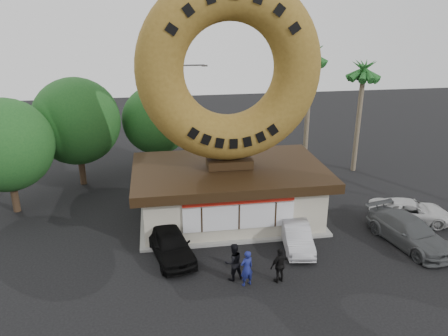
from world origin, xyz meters
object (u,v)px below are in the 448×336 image
person_left (247,268)px  car_silver (296,236)px  person_right (280,265)px  street_lamp (184,110)px  car_white (410,211)px  car_grey (409,232)px  car_black (170,243)px  donut_shop (229,191)px  person_center (233,262)px  giant_donut (230,70)px

person_left → car_silver: person_left is taller
car_silver → person_right: bearing=-113.1°
street_lamp → car_silver: bearing=-71.0°
street_lamp → car_white: size_ratio=1.72×
person_left → car_grey: person_left is taller
person_right → car_black: person_right is taller
donut_shop → car_silver: 5.05m
person_left → car_black: size_ratio=0.40×
street_lamp → car_black: (-1.85, -13.87, -3.72)m
donut_shop → street_lamp: street_lamp is taller
street_lamp → person_right: bearing=-79.8°
person_left → car_grey: 9.63m
car_black → car_silver: bearing=-13.7°
person_left → person_center: bearing=-68.0°
person_right → car_grey: 8.11m
person_center → person_right: 2.16m
person_right → car_grey: size_ratio=0.34×
person_left → car_white: (10.94, 4.71, -0.24)m
person_center → car_silver: 4.52m
street_lamp → person_center: size_ratio=4.33×
giant_donut → car_silver: giant_donut is taller
person_center → car_grey: person_center is taller
person_left → person_right: bearing=159.3°
person_left → car_black: bearing=-63.0°
donut_shop → street_lamp: 10.54m
donut_shop → car_silver: size_ratio=2.86×
giant_donut → car_white: size_ratio=2.18×
person_right → car_white: person_right is taller
person_center → car_grey: size_ratio=0.36×
car_silver → car_white: 7.82m
car_grey → person_left: bearing=-179.4°
person_center → car_white: bearing=-175.6°
car_white → donut_shop: bearing=97.7°
car_silver → car_black: bearing=-172.8°
person_left → car_silver: size_ratio=0.45×
person_center → car_grey: (9.88, 1.67, -0.17)m
street_lamp → car_silver: size_ratio=2.04×
person_center → person_right: size_ratio=1.05×
person_left → car_silver: 4.43m
street_lamp → person_right: street_lamp is taller
car_white → car_silver: bearing=122.5°
person_center → giant_donut: bearing=-113.6°
person_center → car_grey: bearing=174.1°
donut_shop → car_silver: (2.94, -3.95, -1.12)m
donut_shop → street_lamp: bearing=100.5°
car_silver → car_white: car_white is taller
street_lamp → person_center: (0.96, -16.33, -3.56)m
giant_donut → person_right: bearing=-80.2°
car_white → car_black: bearing=116.1°
person_right → person_center: bearing=-34.7°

